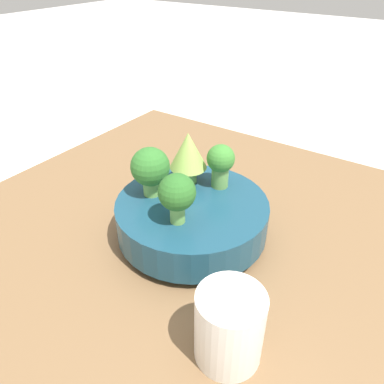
{
  "coord_description": "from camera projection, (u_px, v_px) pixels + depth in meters",
  "views": [
    {
      "loc": [
        0.27,
        -0.45,
        0.47
      ],
      "look_at": [
        -0.02,
        -0.02,
        0.13
      ],
      "focal_mm": 35.0,
      "sensor_mm": 36.0,
      "label": 1
    }
  ],
  "objects": [
    {
      "name": "bowl",
      "position": [
        192.0,
        217.0,
        0.64
      ],
      "size": [
        0.26,
        0.26,
        0.07
      ],
      "color": "navy",
      "rests_on": "table"
    },
    {
      "name": "table",
      "position": [
        208.0,
        241.0,
        0.68
      ],
      "size": [
        0.93,
        0.83,
        0.04
      ],
      "color": "brown",
      "rests_on": "ground_plane"
    },
    {
      "name": "romanesco_piece_far",
      "position": [
        188.0,
        153.0,
        0.64
      ],
      "size": [
        0.07,
        0.07,
        0.1
      ],
      "color": "#6BA34C",
      "rests_on": "bowl"
    },
    {
      "name": "ground_plane",
      "position": [
        208.0,
        250.0,
        0.69
      ],
      "size": [
        6.0,
        6.0,
        0.0
      ],
      "primitive_type": "plane",
      "color": "silver"
    },
    {
      "name": "broccoli_floret_back",
      "position": [
        221.0,
        163.0,
        0.64
      ],
      "size": [
        0.05,
        0.05,
        0.08
      ],
      "color": "#609347",
      "rests_on": "bowl"
    },
    {
      "name": "broccoli_floret_left",
      "position": [
        150.0,
        168.0,
        0.61
      ],
      "size": [
        0.07,
        0.07,
        0.09
      ],
      "color": "#6BA34C",
      "rests_on": "bowl"
    },
    {
      "name": "cup",
      "position": [
        229.0,
        327.0,
        0.44
      ],
      "size": [
        0.08,
        0.08,
        0.1
      ],
      "color": "silver",
      "rests_on": "table"
    },
    {
      "name": "broccoli_floret_front",
      "position": [
        177.0,
        194.0,
        0.55
      ],
      "size": [
        0.06,
        0.06,
        0.08
      ],
      "color": "#6BA34C",
      "rests_on": "bowl"
    }
  ]
}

